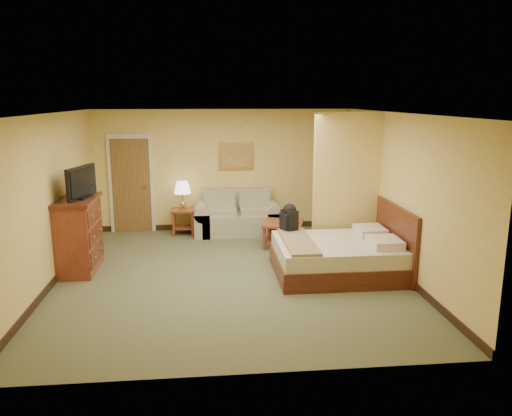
{
  "coord_description": "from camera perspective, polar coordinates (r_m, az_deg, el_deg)",
  "views": [
    {
      "loc": [
        -0.36,
        -7.71,
        2.83
      ],
      "look_at": [
        0.48,
        0.6,
        0.98
      ],
      "focal_mm": 35.0,
      "sensor_mm": 36.0,
      "label": 1
    }
  ],
  "objects": [
    {
      "name": "baseboard",
      "position": [
        11.06,
        -3.72,
        -2.06
      ],
      "size": [
        5.5,
        0.02,
        0.12
      ],
      "primitive_type": "cube",
      "color": "black",
      "rests_on": "floor"
    },
    {
      "name": "left_wall",
      "position": [
        8.21,
        -22.57,
        0.78
      ],
      "size": [
        0.02,
        6.0,
        2.6
      ],
      "primitive_type": "cube",
      "color": "#DEBE5E",
      "rests_on": "floor"
    },
    {
      "name": "coffee_table",
      "position": [
        9.69,
        3.1,
        -2.43
      ],
      "size": [
        0.91,
        0.91,
        0.48
      ],
      "rotation": [
        0.0,
        0.0,
        -0.27
      ],
      "color": "maroon",
      "rests_on": "floor"
    },
    {
      "name": "dresser",
      "position": [
        8.76,
        -19.56,
        -2.86
      ],
      "size": [
        0.61,
        1.15,
        1.23
      ],
      "color": "maroon",
      "rests_on": "floor"
    },
    {
      "name": "right_wall",
      "position": [
        8.45,
        15.94,
        1.57
      ],
      "size": [
        0.02,
        6.0,
        2.6
      ],
      "primitive_type": "cube",
      "color": "#DEBE5E",
      "rests_on": "floor"
    },
    {
      "name": "back_wall",
      "position": [
        10.82,
        -3.81,
        4.32
      ],
      "size": [
        5.5,
        0.02,
        2.6
      ],
      "primitive_type": "cube",
      "color": "#DEBE5E",
      "rests_on": "floor"
    },
    {
      "name": "backpack",
      "position": [
        8.64,
        3.85,
        -1.03
      ],
      "size": [
        0.29,
        0.34,
        0.5
      ],
      "rotation": [
        0.0,
        0.0,
        0.41
      ],
      "color": "black",
      "rests_on": "bed"
    },
    {
      "name": "tv",
      "position": [
        8.56,
        -19.33,
        2.69
      ],
      "size": [
        0.31,
        0.84,
        0.52
      ],
      "rotation": [
        0.0,
        0.0,
        -0.27
      ],
      "color": "black",
      "rests_on": "dresser"
    },
    {
      "name": "loveseat",
      "position": [
        10.61,
        -2.1,
        -1.32
      ],
      "size": [
        1.83,
        0.85,
        0.92
      ],
      "color": "#9C9676",
      "rests_on": "floor"
    },
    {
      "name": "table_lamp",
      "position": [
        10.53,
        -8.41,
        2.24
      ],
      "size": [
        0.35,
        0.35,
        0.59
      ],
      "color": "#B19041",
      "rests_on": "side_table"
    },
    {
      "name": "ceiling",
      "position": [
        7.72,
        -3.14,
        10.75
      ],
      "size": [
        6.0,
        6.0,
        0.0
      ],
      "primitive_type": "plane",
      "rotation": [
        3.14,
        0.0,
        0.0
      ],
      "color": "white",
      "rests_on": "back_wall"
    },
    {
      "name": "floor",
      "position": [
        8.22,
        -2.93,
        -7.68
      ],
      "size": [
        6.0,
        6.0,
        0.0
      ],
      "primitive_type": "plane",
      "color": "#535637",
      "rests_on": "ground"
    },
    {
      "name": "partition",
      "position": [
        9.12,
        10.31,
        2.62
      ],
      "size": [
        1.2,
        0.15,
        2.6
      ],
      "primitive_type": "cube",
      "color": "#DEBE5E",
      "rests_on": "floor"
    },
    {
      "name": "door",
      "position": [
        10.94,
        -14.06,
        2.64
      ],
      "size": [
        0.94,
        0.16,
        2.1
      ],
      "color": "beige",
      "rests_on": "floor"
    },
    {
      "name": "bed",
      "position": [
        8.31,
        9.77,
        -5.4
      ],
      "size": [
        2.04,
        1.73,
        1.12
      ],
      "color": "#43190F",
      "rests_on": "floor"
    },
    {
      "name": "wall_picture",
      "position": [
        10.77,
        -2.29,
        5.91
      ],
      "size": [
        0.75,
        0.04,
        0.59
      ],
      "color": "#B78E3F",
      "rests_on": "back_wall"
    },
    {
      "name": "side_table",
      "position": [
        10.66,
        -8.31,
        -1.08
      ],
      "size": [
        0.49,
        0.49,
        0.54
      ],
      "color": "maroon",
      "rests_on": "floor"
    }
  ]
}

